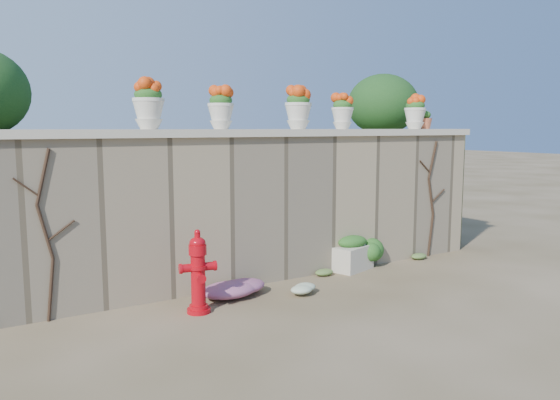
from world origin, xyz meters
TOP-DOWN VIEW (x-y plane):
  - ground at (0.00, 0.00)m, footprint 80.00×80.00m
  - stone_wall at (0.00, 1.80)m, footprint 8.00×0.40m
  - wall_cap at (0.00, 1.80)m, footprint 8.10×0.52m
  - raised_fill at (0.00, 5.00)m, footprint 9.00×6.00m
  - back_shrub_right at (3.40, 3.00)m, footprint 1.30×1.30m
  - vine_left at (-2.67, 1.58)m, footprint 0.60×0.04m
  - vine_right at (3.23, 1.58)m, footprint 0.60×0.04m
  - fire_hydrant at (-1.17, 0.98)m, footprint 0.42×0.30m
  - planter_box at (1.55, 1.55)m, footprint 0.71×0.53m
  - green_shrub at (1.97, 1.55)m, footprint 0.58×0.53m
  - magenta_clump at (-0.52, 1.34)m, footprint 0.94×0.63m
  - white_flowers at (0.26, 0.90)m, footprint 0.51×0.41m
  - urn_pot_1 at (-1.42, 1.80)m, footprint 0.38×0.38m
  - urn_pot_2 at (-0.46, 1.80)m, footprint 0.34×0.34m
  - urn_pot_3 at (0.74, 1.80)m, footprint 0.38×0.38m
  - urn_pot_4 at (1.52, 1.80)m, footprint 0.33×0.33m
  - urn_pot_5 at (3.02, 1.80)m, footprint 0.35×0.35m
  - terracotta_pot at (3.24, 1.80)m, footprint 0.24×0.24m

SIDE VIEW (x-z plane):
  - ground at x=0.00m, z-range 0.00..0.00m
  - white_flowers at x=0.26m, z-range 0.00..0.18m
  - magenta_clump at x=-0.52m, z-range 0.00..0.25m
  - planter_box at x=1.55m, z-range -0.02..0.50m
  - green_shrub at x=1.97m, z-range 0.00..0.56m
  - fire_hydrant at x=-1.17m, z-range 0.00..0.97m
  - vine_left at x=-2.67m, z-range 0.04..1.94m
  - vine_right at x=3.23m, z-range 0.04..1.94m
  - stone_wall at x=0.00m, z-range 0.00..2.00m
  - raised_fill at x=0.00m, z-range 0.00..2.00m
  - wall_cap at x=0.00m, z-range 2.00..2.10m
  - terracotta_pot at x=3.24m, z-range 2.09..2.38m
  - urn_pot_4 at x=1.52m, z-range 2.10..2.61m
  - urn_pot_2 at x=-0.46m, z-range 2.10..2.63m
  - urn_pot_5 at x=3.02m, z-range 2.10..2.65m
  - urn_pot_3 at x=0.74m, z-range 2.10..2.69m
  - urn_pot_1 at x=-1.42m, z-range 2.10..2.70m
  - back_shrub_right at x=3.40m, z-range 2.00..3.10m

